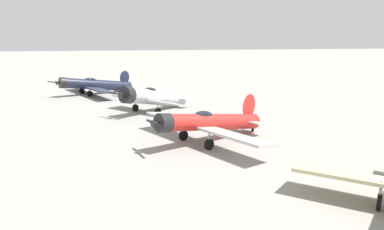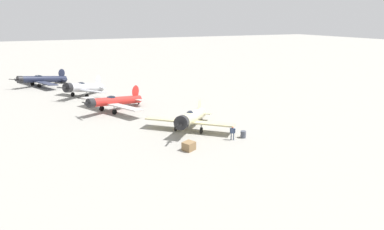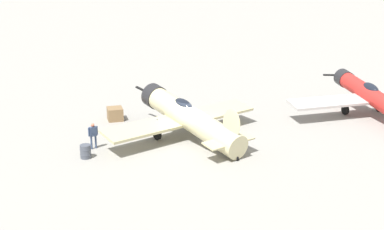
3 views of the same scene
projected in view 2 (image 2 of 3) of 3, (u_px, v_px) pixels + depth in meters
The scene contains 8 objects.
ground_plane at pixel (192, 128), 41.77m from camera, with size 400.00×400.00×0.00m, color gray.
airplane_foreground at pixel (191, 118), 40.86m from camera, with size 9.60×10.02×3.24m.
airplane_mid_apron at pixel (114, 101), 49.06m from camera, with size 12.31×9.92×3.42m.
airplane_far_line at pixel (83, 88), 58.47m from camera, with size 8.99×9.02×3.47m.
airplane_outer_stand at pixel (41, 79), 67.78m from camera, with size 13.08×11.18×3.16m.
ground_crew_mechanic at pixel (233, 132), 37.40m from camera, with size 0.48×0.51×1.70m.
equipment_crate at pixel (189, 146), 34.65m from camera, with size 1.53×1.58×0.95m.
fuel_drum at pixel (243, 134), 38.30m from camera, with size 0.69×0.69×0.85m.
Camera 2 is at (35.91, -16.37, 13.80)m, focal length 29.70 mm.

